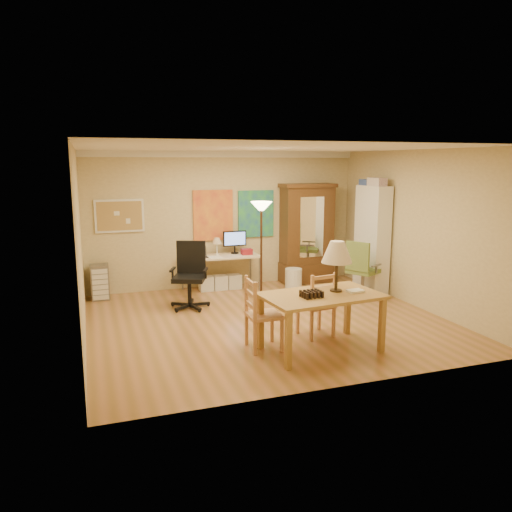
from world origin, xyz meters
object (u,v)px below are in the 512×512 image
object	(u,v)px
computer_desk	(222,269)
office_chair_green	(362,282)
armoire	(307,240)
office_chair_black	(190,290)
dining_table	(327,282)
bookshelf	(372,240)

from	to	relation	value
computer_desk	office_chair_green	xyz separation A→B (m)	(2.32, -1.40, -0.13)
armoire	office_chair_black	bearing A→B (deg)	-157.83
dining_table	bookshelf	size ratio (longest dim) A/B	0.80
office_chair_green	bookshelf	world-z (taller)	bookshelf
office_chair_green	bookshelf	xyz separation A→B (m)	(0.40, 0.35, 0.73)
office_chair_black	dining_table	bearing A→B (deg)	-61.84
office_chair_black	bookshelf	distance (m)	3.63
dining_table	armoire	bearing A→B (deg)	69.43
office_chair_black	office_chair_green	world-z (taller)	office_chair_black
office_chair_green	bookshelf	distance (m)	0.91
dining_table	office_chair_black	xyz separation A→B (m)	(-1.35, 2.52, -0.62)
dining_table	office_chair_green	xyz separation A→B (m)	(1.81, 2.14, -0.64)
office_chair_green	bookshelf	size ratio (longest dim) A/B	0.52
office_chair_green	armoire	size ratio (longest dim) A/B	0.52
computer_desk	dining_table	bearing A→B (deg)	-81.86
armoire	bookshelf	world-z (taller)	armoire
dining_table	office_chair_green	size ratio (longest dim) A/B	1.53
armoire	computer_desk	bearing A→B (deg)	-177.41
computer_desk	armoire	bearing A→B (deg)	2.59
office_chair_black	computer_desk	bearing A→B (deg)	50.42
office_chair_green	computer_desk	bearing A→B (deg)	148.86
office_chair_black	bookshelf	bearing A→B (deg)	-0.44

